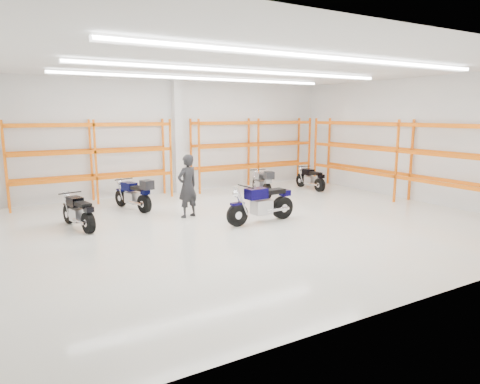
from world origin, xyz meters
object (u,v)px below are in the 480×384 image
motorcycle_back_c (263,183)px  structural_column (178,137)px  motorcycle_back_b (135,195)px  standing_man (187,186)px  motorcycle_main (264,204)px  motorcycle_back_a (79,213)px  motorcycle_back_d (311,179)px

motorcycle_back_c → structural_column: (-2.56, 2.39, 1.74)m
motorcycle_back_b → standing_man: standing_man is taller
standing_man → motorcycle_main: bearing=118.9°
motorcycle_back_b → standing_man: bearing=-57.1°
standing_man → motorcycle_back_a: bearing=-20.6°
motorcycle_back_c → standing_man: bearing=-155.8°
motorcycle_back_d → standing_man: (-6.53, -1.94, 0.54)m
motorcycle_back_a → motorcycle_back_d: motorcycle_back_a is taller
motorcycle_back_d → structural_column: size_ratio=0.43×
motorcycle_back_a → standing_man: standing_man is taller
motorcycle_back_b → motorcycle_back_c: bearing=0.0°
motorcycle_back_d → structural_column: bearing=156.6°
motorcycle_back_a → motorcycle_back_b: 2.57m
standing_man → structural_column: size_ratio=0.44×
motorcycle_back_a → motorcycle_back_d: (9.73, 1.71, -0.01)m
structural_column → standing_man: bearing=-108.5°
structural_column → motorcycle_back_c: bearing=-43.0°
motorcycle_back_d → motorcycle_main: bearing=-142.9°
motorcycle_main → structural_column: (-0.33, 5.87, 1.71)m
motorcycle_main → structural_column: bearing=93.2°
motorcycle_back_b → motorcycle_back_c: (5.10, 0.00, -0.02)m
motorcycle_back_d → structural_column: (-5.14, 2.22, 1.80)m
standing_man → structural_column: bearing=-124.9°
motorcycle_main → motorcycle_back_b: (-2.86, 3.47, -0.02)m
motorcycle_main → motorcycle_back_c: (2.24, 3.48, -0.03)m
motorcycle_main → motorcycle_back_c: 4.13m
motorcycle_back_a → structural_column: structural_column is taller
motorcycle_back_b → motorcycle_back_d: 7.68m
structural_column → motorcycle_back_b: bearing=-136.7°
motorcycle_main → standing_man: standing_man is taller
motorcycle_back_a → structural_column: (4.59, 3.93, 1.79)m
motorcycle_main → motorcycle_back_c: motorcycle_main is taller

